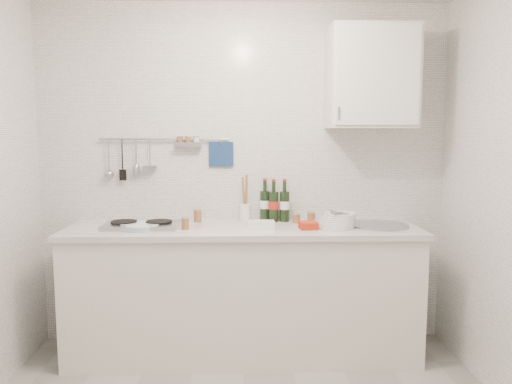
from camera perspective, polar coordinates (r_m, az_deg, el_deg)
The scene contains 14 objects.
back_wall at distance 3.72m, azimuth -1.51°, elevation 1.88°, with size 3.00×0.02×2.50m, color silver.
counter at distance 3.59m, azimuth -1.37°, elevation -11.63°, with size 2.44×0.64×0.96m.
wall_rail at distance 3.72m, azimuth -10.76°, elevation 4.49°, with size 0.98×0.09×0.34m.
wall_cabinet at distance 3.66m, azimuth 13.05°, elevation 12.61°, with size 0.60×0.38×0.70m.
plate_stack_hob at distance 3.48m, azimuth -13.15°, elevation -3.80°, with size 0.29×0.28×0.03m.
plate_stack_sink at distance 3.48m, azimuth 9.36°, elevation -3.21°, with size 0.27×0.26×0.11m.
wine_bottles at distance 3.66m, azimuth 2.11°, elevation -0.94°, with size 0.22×0.12×0.31m.
butter_dish at distance 3.39m, azimuth 0.55°, elevation -3.77°, with size 0.18×0.09×0.05m, color white.
strawberry_punnet at distance 3.40m, azimuth 6.00°, elevation -3.82°, with size 0.12×0.12×0.05m, color red.
utensil_crock at distance 3.68m, azimuth -1.26°, elevation -2.08°, with size 0.08×0.08×0.34m.
jar_a at distance 3.67m, azimuth -6.71°, elevation -2.68°, with size 0.06×0.06×0.09m.
jar_b at distance 3.65m, azimuth 6.32°, elevation -2.85°, with size 0.06×0.06×0.08m.
jar_c at distance 3.61m, azimuth 4.63°, elevation -2.98°, with size 0.06×0.06×0.07m.
jar_d at distance 3.40m, azimuth -8.09°, elevation -3.54°, with size 0.06×0.06×0.08m.
Camera 1 is at (0.00, -2.31, 1.57)m, focal length 35.00 mm.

